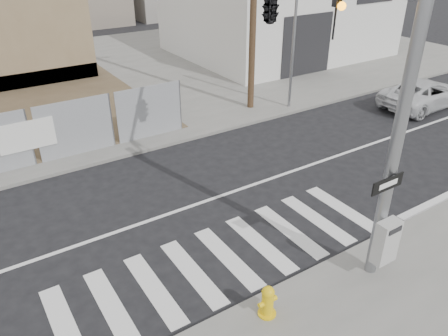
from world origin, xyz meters
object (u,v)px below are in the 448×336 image
fire_hydrant (268,301)px  traffic_cone_d (99,133)px  suv (424,93)px  auto_shop (278,13)px  signal_pole (308,47)px

fire_hydrant → traffic_cone_d: size_ratio=0.93×
fire_hydrant → suv: 14.96m
traffic_cone_d → fire_hydrant: bearing=-89.3°
fire_hydrant → suv: size_ratio=0.16×
auto_shop → traffic_cone_d: bearing=-152.6°
auto_shop → fire_hydrant: 22.75m
fire_hydrant → suv: suv is taller
suv → signal_pole: bearing=106.4°
fire_hydrant → suv: (13.69, 6.03, 0.16)m
fire_hydrant → signal_pole: bearing=40.9°
auto_shop → traffic_cone_d: 16.44m
signal_pole → suv: 12.11m
signal_pole → traffic_cone_d: (-2.99, 7.51, -4.28)m
signal_pole → auto_shop: 19.04m
auto_shop → traffic_cone_d: auto_shop is taller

